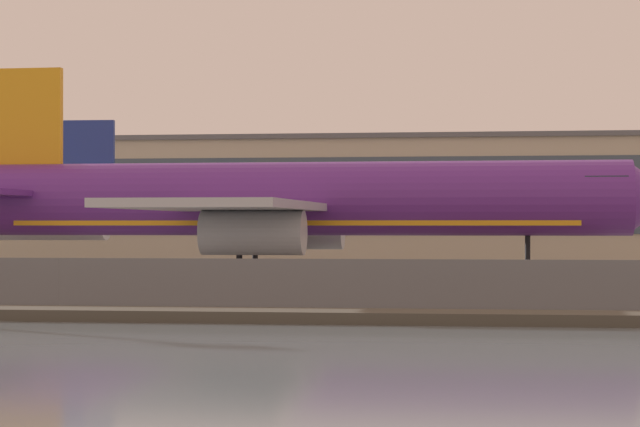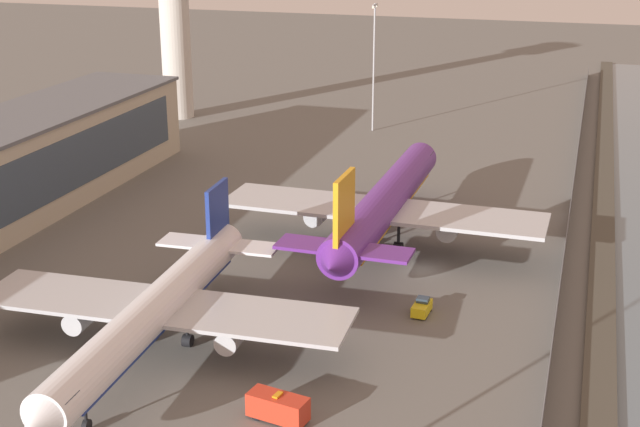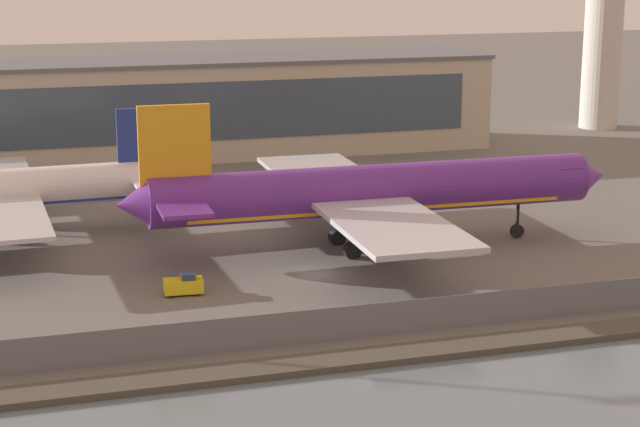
# 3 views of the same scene
# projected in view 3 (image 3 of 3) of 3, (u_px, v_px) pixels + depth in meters

# --- Properties ---
(ground_plane) EXTENTS (500.00, 500.00, 0.00)m
(ground_plane) POSITION_uv_depth(u_px,v_px,m) (316.00, 274.00, 93.31)
(ground_plane) COLOR #66635E
(shoreline_seawall) EXTENTS (320.00, 3.00, 0.50)m
(shoreline_seawall) POSITION_uv_depth(u_px,v_px,m) (400.00, 354.00, 74.19)
(shoreline_seawall) COLOR #474238
(shoreline_seawall) RESTS_ON ground
(perimeter_fence) EXTENTS (280.00, 0.10, 2.53)m
(perimeter_fence) POSITION_uv_depth(u_px,v_px,m) (379.00, 319.00, 78.13)
(perimeter_fence) COLOR slate
(perimeter_fence) RESTS_ON ground
(cargo_jet_purple) EXTENTS (48.09, 40.85, 14.54)m
(cargo_jet_purple) POSITION_uv_depth(u_px,v_px,m) (368.00, 192.00, 99.90)
(cargo_jet_purple) COLOR #602889
(cargo_jet_purple) RESTS_ON ground
(baggage_tug) EXTENTS (3.30, 1.81, 1.80)m
(baggage_tug) POSITION_uv_depth(u_px,v_px,m) (184.00, 285.00, 87.69)
(baggage_tug) COLOR yellow
(baggage_tug) RESTS_ON ground
(terminal_building) EXTENTS (114.57, 16.00, 13.27)m
(terminal_building) POSITION_uv_depth(u_px,v_px,m) (76.00, 111.00, 142.26)
(terminal_building) COLOR #BCB299
(terminal_building) RESTS_ON ground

